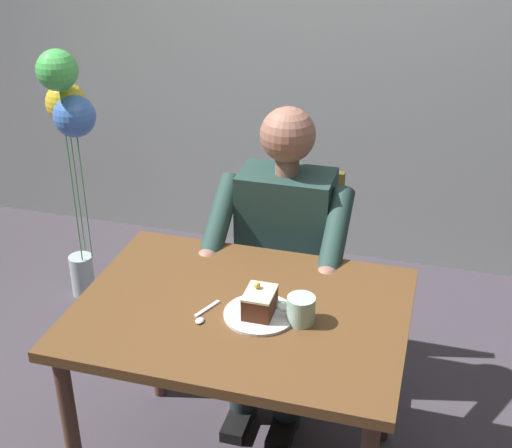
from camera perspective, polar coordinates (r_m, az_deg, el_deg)
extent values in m
cube|color=brown|center=(2.23, -1.23, -7.21)|extent=(1.05, 0.78, 0.04)
cylinder|color=brown|center=(2.38, -14.82, -16.73)|extent=(0.05, 0.05, 0.72)
cylinder|color=brown|center=(2.64, 10.88, -11.18)|extent=(0.05, 0.05, 0.72)
cylinder|color=brown|center=(2.83, -8.29, -8.04)|extent=(0.05, 0.05, 0.72)
cube|color=#524C1E|center=(2.89, 2.43, -5.43)|extent=(0.42, 0.42, 0.04)
cube|color=#524C1E|center=(2.93, 3.41, 0.54)|extent=(0.38, 0.04, 0.45)
cylinder|color=#524C1E|center=(2.84, 5.07, -11.39)|extent=(0.04, 0.04, 0.42)
cylinder|color=#524C1E|center=(2.91, -2.00, -10.21)|extent=(0.04, 0.04, 0.42)
cylinder|color=#524C1E|center=(3.13, 6.38, -7.39)|extent=(0.04, 0.04, 0.42)
cylinder|color=#524C1E|center=(3.19, -0.03, -6.42)|extent=(0.04, 0.04, 0.42)
cube|color=#243F3A|center=(2.74, 2.45, -0.77)|extent=(0.36, 0.22, 0.51)
sphere|color=#9A6753|center=(2.57, 2.63, 7.34)|extent=(0.21, 0.21, 0.21)
cylinder|color=#9A6753|center=(2.61, 2.57, 4.79)|extent=(0.09, 0.09, 0.06)
cylinder|color=#243F3A|center=(2.52, 6.60, -0.59)|extent=(0.08, 0.33, 0.26)
sphere|color=#9A6753|center=(2.44, 5.81, -4.42)|extent=(0.09, 0.09, 0.09)
cylinder|color=#243F3A|center=(2.62, -2.91, 0.65)|extent=(0.08, 0.33, 0.26)
sphere|color=#9A6753|center=(2.54, -4.01, -2.99)|extent=(0.09, 0.09, 0.09)
cylinder|color=#252D2F|center=(2.76, 3.57, -7.21)|extent=(0.13, 0.38, 0.14)
cylinder|color=#252D2F|center=(2.80, -0.05, -6.65)|extent=(0.13, 0.38, 0.14)
cylinder|color=#252D2F|center=(2.76, 2.59, -13.01)|extent=(0.11, 0.11, 0.40)
cube|color=black|center=(2.83, 2.21, -16.46)|extent=(0.09, 0.22, 0.05)
cylinder|color=#252D2F|center=(2.79, -1.09, -12.37)|extent=(0.11, 0.11, 0.40)
cube|color=black|center=(2.86, -1.42, -15.78)|extent=(0.09, 0.22, 0.05)
cylinder|color=white|center=(2.18, 0.30, -7.41)|extent=(0.23, 0.23, 0.01)
cube|color=#4B2212|center=(2.15, 0.31, -6.54)|extent=(0.09, 0.12, 0.07)
cube|color=beige|center=(2.13, 0.31, -5.67)|extent=(0.09, 0.12, 0.01)
sphere|color=gold|center=(2.14, 0.09, -5.06)|extent=(0.02, 0.02, 0.02)
cylinder|color=#A9D2BD|center=(2.13, 3.71, -7.03)|extent=(0.09, 0.09, 0.09)
torus|color=#A9D2BD|center=(2.14, 2.25, -6.71)|extent=(0.05, 0.01, 0.05)
cylinder|color=black|center=(2.11, 3.74, -6.18)|extent=(0.08, 0.08, 0.01)
cube|color=silver|center=(2.21, -4.02, -6.94)|extent=(0.05, 0.11, 0.01)
ellipsoid|color=silver|center=(2.15, -4.65, -7.90)|extent=(0.03, 0.04, 0.01)
cylinder|color=#B2C1C6|center=(3.69, -14.05, -4.09)|extent=(0.12, 0.12, 0.22)
sphere|color=yellow|center=(3.38, -15.31, 9.58)|extent=(0.19, 0.19, 0.19)
cylinder|color=#4C9956|center=(3.54, -14.44, 2.79)|extent=(0.01, 0.01, 0.69)
sphere|color=#4577D0|center=(3.32, -14.67, 8.56)|extent=(0.20, 0.20, 0.20)
cylinder|color=#4C9956|center=(3.47, -13.86, 2.00)|extent=(0.01, 0.01, 0.64)
sphere|color=#4ECA58|center=(3.24, -16.00, 12.04)|extent=(0.19, 0.19, 0.19)
cylinder|color=#4C9956|center=(3.41, -14.87, 3.46)|extent=(0.01, 0.01, 0.87)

